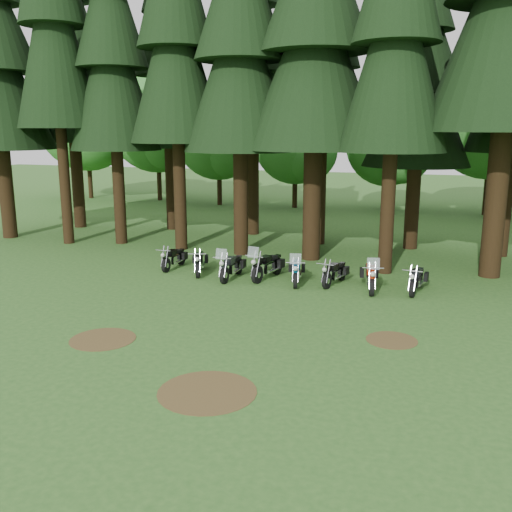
# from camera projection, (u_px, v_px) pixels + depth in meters

# --- Properties ---
(ground) EXTENTS (120.00, 120.00, 0.00)m
(ground) POSITION_uv_depth(u_px,v_px,m) (231.00, 328.00, 16.49)
(ground) COLOR #2C5820
(ground) RESTS_ON ground
(pine_front_2) EXTENTS (4.32, 4.32, 16.22)m
(pine_front_2) POSITION_uv_depth(u_px,v_px,m) (111.00, 39.00, 26.53)
(pine_front_2) COLOR black
(pine_front_2) RESTS_ON ground
(pine_front_3) EXTENTS (4.32, 4.32, 17.57)m
(pine_front_3) POSITION_uv_depth(u_px,v_px,m) (175.00, 14.00, 24.95)
(pine_front_3) COLOR black
(pine_front_3) RESTS_ON ground
(pine_front_4) EXTENTS (4.95, 4.95, 16.33)m
(pine_front_4) POSITION_uv_depth(u_px,v_px,m) (240.00, 28.00, 24.04)
(pine_front_4) COLOR black
(pine_front_4) RESTS_ON ground
(pine_front_5) EXTENTS (5.81, 5.81, 16.72)m
(pine_front_5) POSITION_uv_depth(u_px,v_px,m) (316.00, 18.00, 22.99)
(pine_front_5) COLOR black
(pine_front_5) RESTS_ON ground
(pine_front_6) EXTENTS (4.15, 4.15, 16.75)m
(pine_front_6) POSITION_uv_depth(u_px,v_px,m) (398.00, 4.00, 20.60)
(pine_front_6) COLOR black
(pine_front_6) RESTS_ON ground
(pine_back_0) EXTENTS (5.00, 5.00, 17.21)m
(pine_back_0) POSITION_uv_depth(u_px,v_px,m) (68.00, 41.00, 31.11)
(pine_back_0) COLOR black
(pine_back_0) RESTS_ON ground
(pine_back_1) EXTENTS (4.52, 4.52, 16.22)m
(pine_back_1) POSITION_uv_depth(u_px,v_px,m) (167.00, 50.00, 30.53)
(pine_back_1) COLOR black
(pine_back_1) RESTS_ON ground
(pine_back_2) EXTENTS (4.85, 4.85, 16.30)m
(pine_back_2) POSITION_uv_depth(u_px,v_px,m) (253.00, 45.00, 29.03)
(pine_back_2) COLOR black
(pine_back_2) RESTS_ON ground
(pine_back_3) EXTENTS (4.35, 4.35, 16.20)m
(pine_back_3) POSITION_uv_depth(u_px,v_px,m) (324.00, 39.00, 26.42)
(pine_back_3) COLOR black
(pine_back_3) RESTS_ON ground
(pine_back_4) EXTENTS (4.94, 4.94, 13.78)m
(pine_back_4) POSITION_uv_depth(u_px,v_px,m) (421.00, 69.00, 25.62)
(pine_back_4) COLOR black
(pine_back_4) RESTS_ON ground
(decid_0) EXTENTS (8.00, 7.78, 10.00)m
(decid_0) POSITION_uv_depth(u_px,v_px,m) (89.00, 125.00, 45.52)
(decid_0) COLOR black
(decid_0) RESTS_ON ground
(decid_1) EXTENTS (7.91, 7.69, 9.88)m
(decid_1) POSITION_uv_depth(u_px,v_px,m) (160.00, 126.00, 44.06)
(decid_1) COLOR black
(decid_1) RESTS_ON ground
(decid_2) EXTENTS (6.72, 6.53, 8.40)m
(decid_2) POSITION_uv_depth(u_px,v_px,m) (222.00, 138.00, 41.58)
(decid_2) COLOR black
(decid_2) RESTS_ON ground
(decid_3) EXTENTS (6.12, 5.95, 7.65)m
(decid_3) POSITION_uv_depth(u_px,v_px,m) (299.00, 145.00, 40.18)
(decid_3) COLOR black
(decid_3) RESTS_ON ground
(decid_4) EXTENTS (5.93, 5.76, 7.41)m
(decid_4) POSITION_uv_depth(u_px,v_px,m) (391.00, 147.00, 39.32)
(decid_4) COLOR black
(decid_4) RESTS_ON ground
(decid_5) EXTENTS (8.45, 8.21, 10.56)m
(decid_5) POSITION_uv_depth(u_px,v_px,m) (499.00, 119.00, 36.21)
(decid_5) COLOR black
(decid_5) RESTS_ON ground
(dirt_patch_0) EXTENTS (1.80, 1.80, 0.01)m
(dirt_patch_0) POSITION_uv_depth(u_px,v_px,m) (103.00, 339.00, 15.60)
(dirt_patch_0) COLOR #4C3D1E
(dirt_patch_0) RESTS_ON ground
(dirt_patch_1) EXTENTS (1.40, 1.40, 0.01)m
(dirt_patch_1) POSITION_uv_depth(u_px,v_px,m) (392.00, 340.00, 15.53)
(dirt_patch_1) COLOR #4C3D1E
(dirt_patch_1) RESTS_ON ground
(dirt_patch_2) EXTENTS (2.20, 2.20, 0.01)m
(dirt_patch_2) POSITION_uv_depth(u_px,v_px,m) (207.00, 392.00, 12.49)
(dirt_patch_2) COLOR #4C3D1E
(dirt_patch_2) RESTS_ON ground
(motorcycle_0) EXTENTS (0.28, 1.98, 0.80)m
(motorcycle_0) POSITION_uv_depth(u_px,v_px,m) (174.00, 259.00, 23.39)
(motorcycle_0) COLOR black
(motorcycle_0) RESTS_ON ground
(motorcycle_1) EXTENTS (0.84, 2.01, 0.85)m
(motorcycle_1) POSITION_uv_depth(u_px,v_px,m) (199.00, 263.00, 22.62)
(motorcycle_1) COLOR black
(motorcycle_1) RESTS_ON ground
(motorcycle_2) EXTENTS (0.41, 2.19, 1.38)m
(motorcycle_2) POSITION_uv_depth(u_px,v_px,m) (231.00, 267.00, 21.77)
(motorcycle_2) COLOR black
(motorcycle_2) RESTS_ON ground
(motorcycle_3) EXTENTS (0.70, 2.31, 1.45)m
(motorcycle_3) POSITION_uv_depth(u_px,v_px,m) (267.00, 266.00, 21.77)
(motorcycle_3) COLOR black
(motorcycle_3) RESTS_ON ground
(motorcycle_4) EXTENTS (0.73, 2.14, 1.35)m
(motorcycle_4) POSITION_uv_depth(u_px,v_px,m) (296.00, 271.00, 21.16)
(motorcycle_4) COLOR black
(motorcycle_4) RESTS_ON ground
(motorcycle_5) EXTENTS (0.52, 1.98, 0.81)m
(motorcycle_5) POSITION_uv_depth(u_px,v_px,m) (335.00, 273.00, 21.00)
(motorcycle_5) COLOR black
(motorcycle_5) RESTS_ON ground
(motorcycle_6) EXTENTS (0.74, 2.24, 1.41)m
(motorcycle_6) POSITION_uv_depth(u_px,v_px,m) (370.00, 277.00, 20.26)
(motorcycle_6) COLOR black
(motorcycle_6) RESTS_ON ground
(motorcycle_7) EXTENTS (0.38, 2.06, 0.84)m
(motorcycle_7) POSITION_uv_depth(u_px,v_px,m) (416.00, 280.00, 20.02)
(motorcycle_7) COLOR black
(motorcycle_7) RESTS_ON ground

